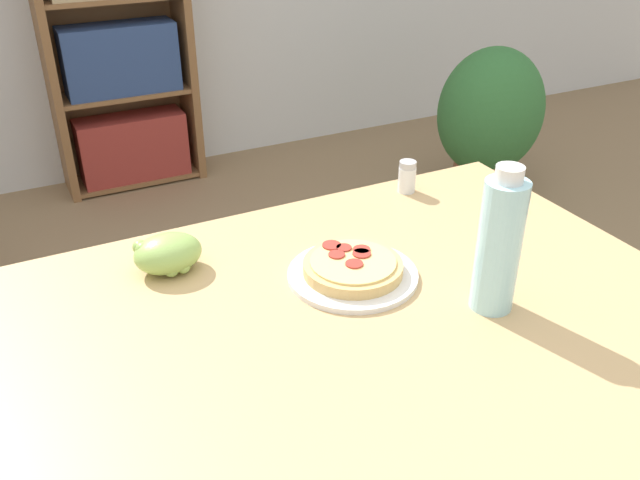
{
  "coord_description": "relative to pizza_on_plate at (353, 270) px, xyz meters",
  "views": [
    {
      "loc": [
        -0.35,
        -0.69,
        1.4
      ],
      "look_at": [
        0.1,
        0.21,
        0.83
      ],
      "focal_mm": 38.0,
      "sensor_mm": 36.0,
      "label": 1
    }
  ],
  "objects": [
    {
      "name": "drink_bottle",
      "position": [
        0.16,
        -0.17,
        0.1
      ],
      "size": [
        0.07,
        0.07,
        0.24
      ],
      "color": "#A3DBEA",
      "rests_on": "dining_table"
    },
    {
      "name": "grape_bunch",
      "position": [
        -0.28,
        0.17,
        0.02
      ],
      "size": [
        0.12,
        0.1,
        0.07
      ],
      "color": "#93BC5B",
      "rests_on": "dining_table"
    },
    {
      "name": "potted_plant_floor",
      "position": [
        1.53,
        1.44,
        -0.42
      ],
      "size": [
        0.51,
        0.43,
        0.69
      ],
      "color": "#8E5B42",
      "rests_on": "ground_plane"
    },
    {
      "name": "bookshelf",
      "position": [
        0.08,
        2.3,
        -0.16
      ],
      "size": [
        0.65,
        0.26,
        1.31
      ],
      "color": "brown",
      "rests_on": "ground_plane"
    },
    {
      "name": "pizza_on_plate",
      "position": [
        0.0,
        0.0,
        0.0
      ],
      "size": [
        0.23,
        0.23,
        0.04
      ],
      "color": "white",
      "rests_on": "dining_table"
    },
    {
      "name": "dining_table",
      "position": [
        -0.06,
        -0.12,
        -0.12
      ],
      "size": [
        1.16,
        0.86,
        0.77
      ],
      "color": "tan",
      "rests_on": "ground_plane"
    },
    {
      "name": "salt_shaker",
      "position": [
        0.27,
        0.25,
        0.02
      ],
      "size": [
        0.04,
        0.04,
        0.07
      ],
      "color": "white",
      "rests_on": "dining_table"
    }
  ]
}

